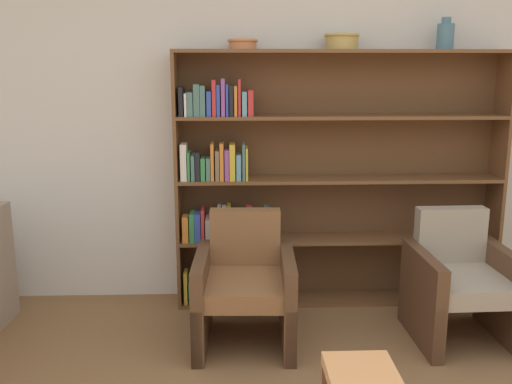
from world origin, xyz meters
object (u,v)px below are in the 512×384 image
bowl_copper (342,40)px  armchair_leather (245,286)px  footstool (361,381)px  armchair_cushioned (461,283)px  bookshelf (307,183)px  vase_tall (445,36)px  bowl_brass (243,43)px

bowl_copper → armchair_leather: bowl_copper is taller
bowl_copper → footstool: size_ratio=0.67×
armchair_cushioned → bowl_copper: bearing=-42.7°
bookshelf → armchair_leather: (-0.49, -0.66, -0.55)m
bowl_copper → vase_tall: (0.75, 0.00, 0.03)m
bowl_copper → armchair_leather: 1.86m
bookshelf → armchair_leather: 0.99m
bookshelf → armchair_cushioned: bookshelf is taller
armchair_leather → footstool: 1.19m
bookshelf → bowl_copper: (0.22, -0.02, 1.04)m
bowl_copper → armchair_leather: size_ratio=0.30×
bookshelf → bowl_copper: 1.07m
bookshelf → armchair_cushioned: bearing=-34.7°
vase_tall → armchair_leather: size_ratio=0.27×
armchair_cushioned → footstool: armchair_cushioned is taller
armchair_leather → armchair_cushioned: 1.44m
bowl_brass → bowl_copper: 0.71m
armchair_cushioned → footstool: 1.39m
footstool → armchair_cushioned: bearing=49.4°
armchair_cushioned → footstool: (-0.90, -1.05, -0.08)m
bowl_copper → footstool: bearing=-95.6°
bookshelf → vase_tall: 1.45m
bowl_brass → bowl_copper: bearing=0.0°
bookshelf → armchair_cushioned: 1.29m
bookshelf → bowl_brass: bearing=-177.5°
bookshelf → bowl_brass: bowl_brass is taller
bowl_brass → armchair_cushioned: 2.23m
vase_tall → bowl_copper: bearing=180.0°
bowl_copper → vase_tall: bearing=0.0°
armchair_leather → vase_tall: bearing=-154.2°
vase_tall → armchair_cushioned: vase_tall is taller
vase_tall → footstool: (-0.91, -1.69, -1.71)m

